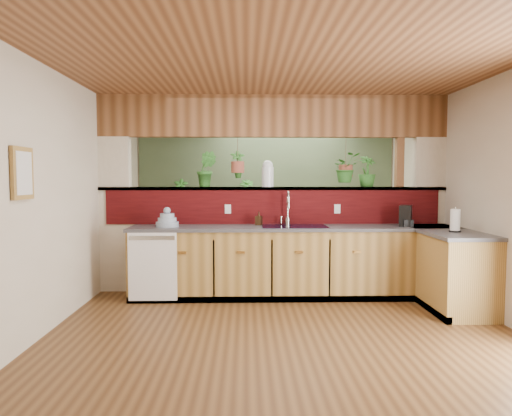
{
  "coord_description": "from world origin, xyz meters",
  "views": [
    {
      "loc": [
        -0.36,
        -4.75,
        1.51
      ],
      "look_at": [
        -0.24,
        0.7,
        1.15
      ],
      "focal_mm": 32.0,
      "sensor_mm": 36.0,
      "label": 1
    }
  ],
  "objects_px": {
    "shelving_console": "(218,235)",
    "faucet": "(288,207)",
    "soap_dispenser": "(259,218)",
    "paper_towel": "(455,221)",
    "dish_stack": "(167,221)",
    "coffee_maker": "(406,217)",
    "glass_jar": "(268,174)"
  },
  "relations": [
    {
      "from": "shelving_console",
      "to": "faucet",
      "type": "bearing_deg",
      "value": -41.43
    },
    {
      "from": "faucet",
      "to": "shelving_console",
      "type": "bearing_deg",
      "value": 116.18
    },
    {
      "from": "soap_dispenser",
      "to": "paper_towel",
      "type": "relative_size",
      "value": 0.63
    },
    {
      "from": "faucet",
      "to": "shelving_console",
      "type": "height_order",
      "value": "faucet"
    },
    {
      "from": "dish_stack",
      "to": "soap_dispenser",
      "type": "relative_size",
      "value": 1.63
    },
    {
      "from": "coffee_maker",
      "to": "paper_towel",
      "type": "distance_m",
      "value": 0.71
    },
    {
      "from": "faucet",
      "to": "coffee_maker",
      "type": "height_order",
      "value": "faucet"
    },
    {
      "from": "dish_stack",
      "to": "paper_towel",
      "type": "bearing_deg",
      "value": -10.42
    },
    {
      "from": "coffee_maker",
      "to": "paper_towel",
      "type": "relative_size",
      "value": 0.96
    },
    {
      "from": "paper_towel",
      "to": "glass_jar",
      "type": "xyz_separation_m",
      "value": [
        -2.07,
        1.02,
        0.54
      ]
    },
    {
      "from": "shelving_console",
      "to": "coffee_maker",
      "type": "bearing_deg",
      "value": -19.93
    },
    {
      "from": "glass_jar",
      "to": "faucet",
      "type": "bearing_deg",
      "value": -40.99
    },
    {
      "from": "dish_stack",
      "to": "shelving_console",
      "type": "relative_size",
      "value": 0.18
    },
    {
      "from": "faucet",
      "to": "paper_towel",
      "type": "bearing_deg",
      "value": -23.85
    },
    {
      "from": "paper_towel",
      "to": "glass_jar",
      "type": "relative_size",
      "value": 0.78
    },
    {
      "from": "coffee_maker",
      "to": "shelving_console",
      "type": "height_order",
      "value": "coffee_maker"
    },
    {
      "from": "coffee_maker",
      "to": "paper_towel",
      "type": "xyz_separation_m",
      "value": [
        0.34,
        -0.62,
        0.0
      ]
    },
    {
      "from": "dish_stack",
      "to": "shelving_console",
      "type": "distance_m",
      "value": 2.41
    },
    {
      "from": "soap_dispenser",
      "to": "shelving_console",
      "type": "height_order",
      "value": "soap_dispenser"
    },
    {
      "from": "faucet",
      "to": "coffee_maker",
      "type": "bearing_deg",
      "value": -6.98
    },
    {
      "from": "soap_dispenser",
      "to": "glass_jar",
      "type": "distance_m",
      "value": 0.64
    },
    {
      "from": "coffee_maker",
      "to": "glass_jar",
      "type": "relative_size",
      "value": 0.75
    },
    {
      "from": "shelving_console",
      "to": "glass_jar",
      "type": "bearing_deg",
      "value": -45.0
    },
    {
      "from": "dish_stack",
      "to": "coffee_maker",
      "type": "xyz_separation_m",
      "value": [
        3.01,
        0.01,
        0.04
      ]
    },
    {
      "from": "faucet",
      "to": "paper_towel",
      "type": "xyz_separation_m",
      "value": [
        1.82,
        -0.81,
        -0.11
      ]
    },
    {
      "from": "soap_dispenser",
      "to": "coffee_maker",
      "type": "height_order",
      "value": "coffee_maker"
    },
    {
      "from": "coffee_maker",
      "to": "shelving_console",
      "type": "bearing_deg",
      "value": 162.28
    },
    {
      "from": "paper_towel",
      "to": "glass_jar",
      "type": "bearing_deg",
      "value": 153.74
    },
    {
      "from": "faucet",
      "to": "coffee_maker",
      "type": "xyz_separation_m",
      "value": [
        1.48,
        -0.18,
        -0.11
      ]
    },
    {
      "from": "faucet",
      "to": "glass_jar",
      "type": "relative_size",
      "value": 1.25
    },
    {
      "from": "faucet",
      "to": "dish_stack",
      "type": "height_order",
      "value": "faucet"
    },
    {
      "from": "coffee_maker",
      "to": "shelving_console",
      "type": "distance_m",
      "value": 3.45
    }
  ]
}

